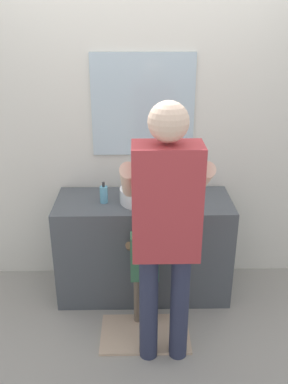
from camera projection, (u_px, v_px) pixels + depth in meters
name	position (u px, v px, depth m)	size (l,w,h in m)	color
ground_plane	(144.00, 312.00, 3.20)	(14.00, 14.00, 0.00)	#9E998E
back_wall	(143.00, 123.00, 3.24)	(4.40, 0.10, 2.70)	silver
vanity_cabinet	(144.00, 247.00, 3.32)	(1.36, 0.54, 0.83)	#4C5156
sink_basin	(144.00, 195.00, 3.11)	(0.36, 0.36, 0.11)	white
faucet	(143.00, 181.00, 3.30)	(0.18, 0.14, 0.18)	#B7BABF
toothbrush_cup	(184.00, 195.00, 3.11)	(0.07, 0.07, 0.21)	#4C8EB2
soap_bottle	(104.00, 194.00, 3.09)	(0.06, 0.06, 0.16)	#66B2D1
bath_mat	(145.00, 334.00, 2.97)	(0.64, 0.40, 0.02)	#CCAD8E
child_toddler	(145.00, 263.00, 2.90)	(0.27, 0.27, 0.87)	#6B5B4C
adult_parent	(166.00, 218.00, 2.41)	(0.54, 0.56, 1.73)	#2D334C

